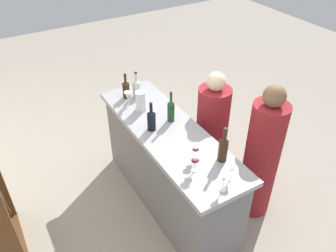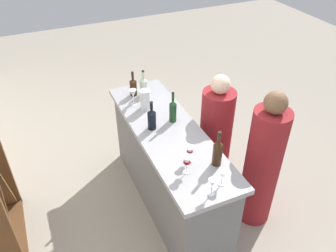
{
  "view_description": "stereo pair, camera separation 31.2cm",
  "coord_description": "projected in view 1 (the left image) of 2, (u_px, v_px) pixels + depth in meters",
  "views": [
    {
      "loc": [
        -2.28,
        1.35,
        2.96
      ],
      "look_at": [
        0.0,
        0.0,
        1.03
      ],
      "focal_mm": 36.8,
      "sensor_mm": 36.0,
      "label": 1
    },
    {
      "loc": [
        -2.43,
        1.08,
        2.96
      ],
      "look_at": [
        0.0,
        0.0,
        1.03
      ],
      "focal_mm": 36.8,
      "sensor_mm": 36.0,
      "label": 2
    }
  ],
  "objects": [
    {
      "name": "wine_glass_near_right",
      "position": [
        224.0,
        179.0,
        2.62
      ],
      "size": [
        0.06,
        0.06,
        0.15
      ],
      "color": "white",
      "rests_on": "bar_counter"
    },
    {
      "name": "wine_bottle_leftmost_amber_brown",
      "position": [
        223.0,
        148.0,
        2.89
      ],
      "size": [
        0.08,
        0.08,
        0.34
      ],
      "color": "#331E0F",
      "rests_on": "bar_counter"
    },
    {
      "name": "ground_plane",
      "position": [
        168.0,
        200.0,
        3.89
      ],
      "size": [
        12.0,
        12.0,
        0.0
      ],
      "primitive_type": "plane",
      "color": "#9E9384"
    },
    {
      "name": "water_pitcher",
      "position": [
        141.0,
        101.0,
        3.54
      ],
      "size": [
        0.11,
        0.11,
        0.21
      ],
      "color": "silver",
      "rests_on": "bar_counter"
    },
    {
      "name": "wine_glass_near_center",
      "position": [
        196.0,
        149.0,
        2.91
      ],
      "size": [
        0.07,
        0.07,
        0.15
      ],
      "color": "white",
      "rests_on": "bar_counter"
    },
    {
      "name": "wine_bottle_rightmost_amber_brown",
      "position": [
        126.0,
        89.0,
        3.74
      ],
      "size": [
        0.08,
        0.08,
        0.28
      ],
      "color": "#331E0F",
      "rests_on": "bar_counter"
    },
    {
      "name": "bar_counter",
      "position": [
        168.0,
        167.0,
        3.6
      ],
      "size": [
        1.98,
        0.61,
        0.98
      ],
      "color": "slate",
      "rests_on": "ground"
    },
    {
      "name": "wine_bottle_second_right_clear_pale",
      "position": [
        137.0,
        88.0,
        3.75
      ],
      "size": [
        0.08,
        0.08,
        0.3
      ],
      "color": "#B7C6B2",
      "rests_on": "bar_counter"
    },
    {
      "name": "wine_glass_near_left",
      "position": [
        232.0,
        170.0,
        2.72
      ],
      "size": [
        0.07,
        0.07,
        0.14
      ],
      "color": "white",
      "rests_on": "bar_counter"
    },
    {
      "name": "wine_bottle_center_olive_green",
      "position": [
        171.0,
        110.0,
        3.37
      ],
      "size": [
        0.07,
        0.07,
        0.33
      ],
      "color": "#193D1E",
      "rests_on": "bar_counter"
    },
    {
      "name": "wine_bottle_second_left_near_black",
      "position": [
        151.0,
        120.0,
        3.26
      ],
      "size": [
        0.08,
        0.08,
        0.3
      ],
      "color": "black",
      "rests_on": "bar_counter"
    },
    {
      "name": "person_left_guest",
      "position": [
        261.0,
        158.0,
        3.41
      ],
      "size": [
        0.41,
        0.41,
        1.52
      ],
      "rotation": [
        0.0,
        0.0,
        1.35
      ],
      "color": "maroon",
      "rests_on": "ground"
    },
    {
      "name": "person_center_guest",
      "position": [
        211.0,
        136.0,
        3.77
      ],
      "size": [
        0.4,
        0.4,
        1.43
      ],
      "rotation": [
        0.0,
        0.0,
        1.38
      ],
      "color": "maroon",
      "rests_on": "ground"
    },
    {
      "name": "wine_glass_far_center",
      "position": [
        128.0,
        96.0,
        3.58
      ],
      "size": [
        0.07,
        0.07,
        0.18
      ],
      "color": "white",
      "rests_on": "bar_counter"
    },
    {
      "name": "wine_glass_far_left",
      "position": [
        195.0,
        160.0,
        2.79
      ],
      "size": [
        0.08,
        0.08,
        0.17
      ],
      "color": "white",
      "rests_on": "bar_counter"
    }
  ]
}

